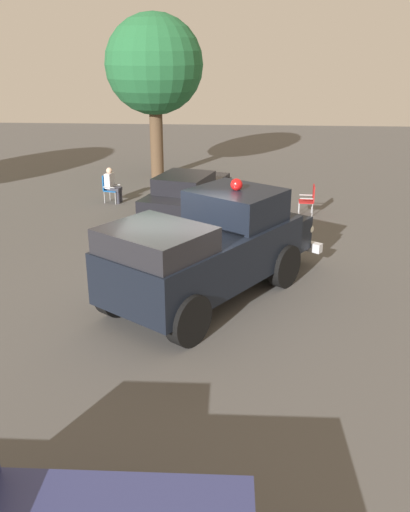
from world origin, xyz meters
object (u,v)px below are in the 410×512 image
(lawn_chair_by_car, at_px, (310,198))
(spectator_seated, at_px, (112,184))
(oak_tree_right, at_px, (154,65))
(lawn_chair_near_truck, at_px, (109,186))
(vintage_fire_truck, at_px, (212,247))
(classic_hot_rod, at_px, (188,194))

(lawn_chair_by_car, bearing_deg, spectator_seated, 81.46)
(oak_tree_right, bearing_deg, lawn_chair_near_truck, 165.07)
(vintage_fire_truck, distance_m, lawn_chair_by_car, 7.39)
(vintage_fire_truck, height_order, lawn_chair_near_truck, vintage_fire_truck)
(lawn_chair_near_truck, relative_size, lawn_chair_by_car, 1.00)
(lawn_chair_near_truck, xyz_separation_m, spectator_seated, (-0.03, -0.13, 0.11))
(spectator_seated, xyz_separation_m, oak_tree_right, (4.27, -1.00, 3.95))
(vintage_fire_truck, xyz_separation_m, oak_tree_right, (12.09, 3.11, 3.45))
(lawn_chair_near_truck, bearing_deg, spectator_seated, -104.19)
(vintage_fire_truck, distance_m, classic_hot_rod, 6.54)
(vintage_fire_truck, relative_size, oak_tree_right, 0.91)
(spectator_seated, bearing_deg, vintage_fire_truck, -152.26)
(classic_hot_rod, distance_m, oak_tree_right, 7.15)
(vintage_fire_truck, height_order, lawn_chair_by_car, vintage_fire_truck)
(lawn_chair_by_car, height_order, spectator_seated, spectator_seated)
(lawn_chair_near_truck, height_order, spectator_seated, spectator_seated)
(lawn_chair_by_car, bearing_deg, oak_tree_right, 48.58)
(classic_hot_rod, distance_m, lawn_chair_by_car, 4.13)
(vintage_fire_truck, bearing_deg, spectator_seated, 27.74)
(classic_hot_rod, xyz_separation_m, lawn_chair_by_car, (0.35, -4.11, -0.16))
(vintage_fire_truck, bearing_deg, lawn_chair_near_truck, 28.37)
(lawn_chair_near_truck, xyz_separation_m, oak_tree_right, (4.24, -1.13, 4.06))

